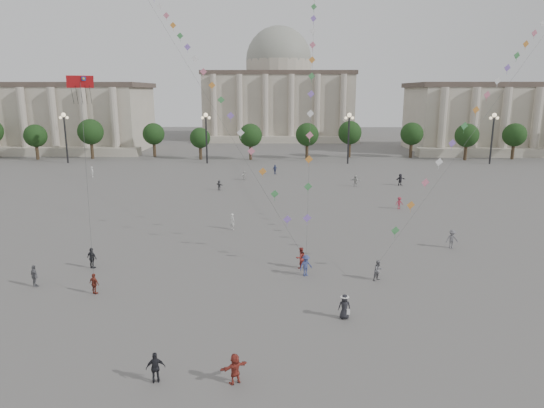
{
  "coord_description": "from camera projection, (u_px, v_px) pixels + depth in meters",
  "views": [
    {
      "loc": [
        0.64,
        -32.6,
        14.9
      ],
      "look_at": [
        -0.12,
        12.0,
        4.56
      ],
      "focal_mm": 32.0,
      "sensor_mm": 36.0,
      "label": 1
    }
  ],
  "objects": [
    {
      "name": "kite_flyer_0",
      "position": [
        301.0,
        258.0,
        41.81
      ],
      "size": [
        1.14,
        1.06,
        1.87
      ],
      "primitive_type": "imported",
      "rotation": [
        0.0,
        0.0,
        3.65
      ],
      "color": "maroon",
      "rests_on": "ground"
    },
    {
      "name": "person_crowd_7",
      "position": [
        356.0,
        181.0,
        78.05
      ],
      "size": [
        1.79,
        1.14,
        1.85
      ],
      "primitive_type": "imported",
      "rotation": [
        0.0,
        0.0,
        2.76
      ],
      "color": "beige",
      "rests_on": "ground"
    },
    {
      "name": "tourist_2",
      "position": [
        235.0,
        369.0,
        25.23
      ],
      "size": [
        1.57,
        1.22,
        1.67
      ],
      "primitive_type": "imported",
      "rotation": [
        0.0,
        0.0,
        3.69
      ],
      "color": "#9B352A",
      "rests_on": "ground"
    },
    {
      "name": "tourist_4",
      "position": [
        156.0,
        368.0,
        25.29
      ],
      "size": [
        1.07,
        0.65,
        1.7
      ],
      "primitive_type": "imported",
      "rotation": [
        0.0,
        0.0,
        3.39
      ],
      "color": "black",
      "rests_on": "ground"
    },
    {
      "name": "ground",
      "position": [
        271.0,
        302.0,
        35.13
      ],
      "size": [
        360.0,
        360.0,
        0.0
      ],
      "primitive_type": "plane",
      "color": "#53514E",
      "rests_on": "ground"
    },
    {
      "name": "kite_flyer_1",
      "position": [
        306.0,
        265.0,
        40.04
      ],
      "size": [
        1.35,
        1.18,
        1.81
      ],
      "primitive_type": "imported",
      "rotation": [
        0.0,
        0.0,
        0.55
      ],
      "color": "navy",
      "rests_on": "ground"
    },
    {
      "name": "person_crowd_9",
      "position": [
        400.0,
        180.0,
        78.95
      ],
      "size": [
        1.84,
        1.21,
        1.9
      ],
      "primitive_type": "imported",
      "rotation": [
        0.0,
        0.0,
        0.41
      ],
      "color": "#232227",
      "rests_on": "ground"
    },
    {
      "name": "person_crowd_12",
      "position": [
        219.0,
        185.0,
        75.11
      ],
      "size": [
        1.41,
        1.29,
        1.57
      ],
      "primitive_type": "imported",
      "rotation": [
        0.0,
        0.0,
        2.44
      ],
      "color": "#57585C",
      "rests_on": "ground"
    },
    {
      "name": "kite_train_west",
      "position": [
        174.0,
        31.0,
        59.0
      ],
      "size": [
        28.31,
        41.57,
        63.68
      ],
      "color": "#3F3F3F",
      "rests_on": "ground"
    },
    {
      "name": "lamp_post_far_west",
      "position": [
        65.0,
        128.0,
        102.4
      ],
      "size": [
        2.0,
        0.9,
        10.65
      ],
      "color": "#262628",
      "rests_on": "ground"
    },
    {
      "name": "tourist_0",
      "position": [
        94.0,
        284.0,
        36.45
      ],
      "size": [
        1.02,
        0.8,
        1.62
      ],
      "primitive_type": "imported",
      "rotation": [
        0.0,
        0.0,
        2.65
      ],
      "color": "maroon",
      "rests_on": "ground"
    },
    {
      "name": "person_crowd_0",
      "position": [
        275.0,
        169.0,
        89.82
      ],
      "size": [
        1.08,
        0.99,
        1.77
      ],
      "primitive_type": "imported",
      "rotation": [
        0.0,
        0.0,
        0.68
      ],
      "color": "navy",
      "rests_on": "ground"
    },
    {
      "name": "tree_row",
      "position": [
        278.0,
        135.0,
        109.88
      ],
      "size": [
        137.12,
        5.12,
        8.0
      ],
      "color": "#332519",
      "rests_on": "ground"
    },
    {
      "name": "tourist_1",
      "position": [
        92.0,
        258.0,
        41.75
      ],
      "size": [
        1.17,
        0.9,
        1.84
      ],
      "primitive_type": "imported",
      "rotation": [
        0.0,
        0.0,
        2.66
      ],
      "color": "black",
      "rests_on": "ground"
    },
    {
      "name": "person_crowd_6",
      "position": [
        452.0,
        239.0,
        47.1
      ],
      "size": [
        1.26,
        0.8,
        1.86
      ],
      "primitive_type": "imported",
      "rotation": [
        0.0,
        0.0,
        0.09
      ],
      "color": "slate",
      "rests_on": "ground"
    },
    {
      "name": "lamp_post_far_east",
      "position": [
        493.0,
        129.0,
        100.9
      ],
      "size": [
        2.0,
        0.9,
        10.65
      ],
      "color": "#262628",
      "rests_on": "ground"
    },
    {
      "name": "hall_central",
      "position": [
        279.0,
        94.0,
        157.77
      ],
      "size": [
        48.3,
        34.3,
        35.5
      ],
      "color": "#AAA28F",
      "rests_on": "ground"
    },
    {
      "name": "kite_train_east",
      "position": [
        538.0,
        34.0,
        54.82
      ],
      "size": [
        40.08,
        39.74,
        68.09
      ],
      "color": "#3F3F3F",
      "rests_on": "ground"
    },
    {
      "name": "person_crowd_10",
      "position": [
        92.0,
        172.0,
        86.6
      ],
      "size": [
        0.7,
        0.82,
        1.89
      ],
      "primitive_type": "imported",
      "rotation": [
        0.0,
        0.0,
        2.0
      ],
      "color": "silver",
      "rests_on": "ground"
    },
    {
      "name": "dragon_kite",
      "position": [
        81.0,
        91.0,
        41.63
      ],
      "size": [
        2.73,
        5.03,
        16.87
      ],
      "color": "#B31317",
      "rests_on": "ground"
    },
    {
      "name": "kite_flyer_2",
      "position": [
        378.0,
        270.0,
        39.09
      ],
      "size": [
        1.04,
        0.99,
        1.69
      ],
      "primitive_type": "imported",
      "rotation": [
        0.0,
        0.0,
        0.59
      ],
      "color": "slate",
      "rests_on": "ground"
    },
    {
      "name": "lamp_post_mid_west",
      "position": [
        206.0,
        129.0,
        101.9
      ],
      "size": [
        2.0,
        0.9,
        10.65
      ],
      "color": "#262628",
      "rests_on": "ground"
    },
    {
      "name": "person_crowd_8",
      "position": [
        399.0,
        203.0,
        62.99
      ],
      "size": [
        1.15,
        0.82,
        1.6
      ],
      "primitive_type": "imported",
      "rotation": [
        0.0,
        0.0,
        0.24
      ],
      "color": "#A02B3E",
      "rests_on": "ground"
    },
    {
      "name": "hat_person",
      "position": [
        345.0,
        306.0,
        32.45
      ],
      "size": [
        0.83,
        0.6,
        1.7
      ],
      "color": "black",
      "rests_on": "ground"
    },
    {
      "name": "lamp_post_mid_east",
      "position": [
        349.0,
        129.0,
        101.4
      ],
      "size": [
        2.0,
        0.9,
        10.65
      ],
      "color": "#262628",
      "rests_on": "ground"
    },
    {
      "name": "tourist_3",
      "position": [
        34.0,
        276.0,
        37.79
      ],
      "size": [
        1.07,
        1.0,
        1.77
      ],
      "primitive_type": "imported",
      "rotation": [
        0.0,
        0.0,
        2.44
      ],
      "color": "slate",
      "rests_on": "ground"
    },
    {
      "name": "person_crowd_4",
      "position": [
        244.0,
        175.0,
        83.97
      ],
      "size": [
        1.05,
        1.51,
        1.57
      ],
      "primitive_type": "imported",
      "rotation": [
        0.0,
        0.0,
        4.26
      ],
      "color": "silver",
      "rests_on": "ground"
    },
    {
      "name": "person_crowd_13",
      "position": [
        233.0,
        221.0,
        53.64
      ],
      "size": [
        0.73,
        0.79,
        1.81
      ],
      "primitive_type": "imported",
      "rotation": [
        0.0,
        0.0,
        2.16
      ],
      "color": "silver",
      "rests_on": "ground"
    }
  ]
}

